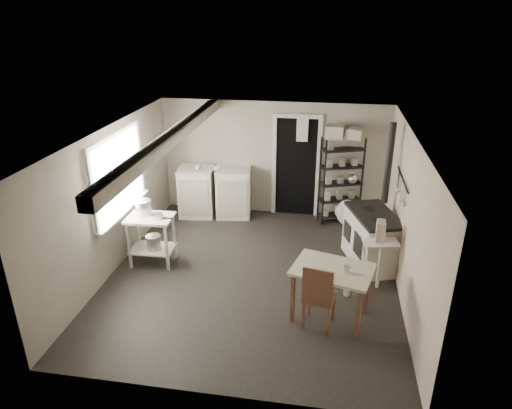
% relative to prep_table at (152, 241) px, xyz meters
% --- Properties ---
extents(floor, '(5.00, 5.00, 0.00)m').
position_rel_prep_table_xyz_m(floor, '(1.71, -0.11, -0.40)').
color(floor, black).
rests_on(floor, ground).
extents(ceiling, '(5.00, 5.00, 0.00)m').
position_rel_prep_table_xyz_m(ceiling, '(1.71, -0.11, 1.90)').
color(ceiling, silver).
rests_on(ceiling, wall_back).
extents(wall_back, '(4.50, 0.02, 2.30)m').
position_rel_prep_table_xyz_m(wall_back, '(1.71, 2.39, 0.75)').
color(wall_back, '#A69E8E').
rests_on(wall_back, ground).
extents(wall_front, '(4.50, 0.02, 2.30)m').
position_rel_prep_table_xyz_m(wall_front, '(1.71, -2.61, 0.75)').
color(wall_front, '#A69E8E').
rests_on(wall_front, ground).
extents(wall_left, '(0.02, 5.00, 2.30)m').
position_rel_prep_table_xyz_m(wall_left, '(-0.54, -0.11, 0.75)').
color(wall_left, '#A69E8E').
rests_on(wall_left, ground).
extents(wall_right, '(0.02, 5.00, 2.30)m').
position_rel_prep_table_xyz_m(wall_right, '(3.96, -0.11, 0.75)').
color(wall_right, '#A69E8E').
rests_on(wall_right, ground).
extents(window, '(0.12, 1.76, 1.28)m').
position_rel_prep_table_xyz_m(window, '(-0.51, 0.09, 1.10)').
color(window, silver).
rests_on(window, wall_left).
extents(doorway, '(0.96, 0.10, 2.08)m').
position_rel_prep_table_xyz_m(doorway, '(2.16, 2.36, 0.60)').
color(doorway, silver).
rests_on(doorway, ground).
extents(ceiling_beam, '(0.18, 5.00, 0.18)m').
position_rel_prep_table_xyz_m(ceiling_beam, '(0.51, -0.11, 1.80)').
color(ceiling_beam, silver).
rests_on(ceiling_beam, ceiling).
extents(wallpaper_panel, '(0.01, 5.00, 2.30)m').
position_rel_prep_table_xyz_m(wallpaper_panel, '(3.95, -0.11, 0.75)').
color(wallpaper_panel, beige).
rests_on(wallpaper_panel, wall_right).
extents(utensil_rail, '(0.06, 1.20, 0.44)m').
position_rel_prep_table_xyz_m(utensil_rail, '(3.90, 0.49, 1.15)').
color(utensil_rail, '#B8B9BB').
rests_on(utensil_rail, wall_right).
extents(prep_table, '(0.76, 0.55, 0.84)m').
position_rel_prep_table_xyz_m(prep_table, '(0.00, 0.00, 0.00)').
color(prep_table, silver).
rests_on(prep_table, ground).
extents(stockpot, '(0.33, 0.33, 0.28)m').
position_rel_prep_table_xyz_m(stockpot, '(-0.13, 0.10, 0.54)').
color(stockpot, '#B8B9BB').
rests_on(stockpot, prep_table).
extents(saucepan, '(0.22, 0.22, 0.10)m').
position_rel_prep_table_xyz_m(saucepan, '(0.14, -0.01, 0.45)').
color(saucepan, '#B8B9BB').
rests_on(saucepan, prep_table).
extents(bucket, '(0.31, 0.31, 0.26)m').
position_rel_prep_table_xyz_m(bucket, '(0.03, -0.03, -0.02)').
color(bucket, '#B8B9BB').
rests_on(bucket, prep_table).
extents(base_cabinets, '(1.59, 0.84, 1.00)m').
position_rel_prep_table_xyz_m(base_cabinets, '(0.55, 2.07, 0.06)').
color(base_cabinets, silver).
rests_on(base_cabinets, ground).
extents(mixing_bowl, '(0.34, 0.34, 0.06)m').
position_rel_prep_table_xyz_m(mixing_bowl, '(0.60, 1.99, 0.55)').
color(mixing_bowl, silver).
rests_on(mixing_bowl, base_cabinets).
extents(counter_cup, '(0.18, 0.18, 0.11)m').
position_rel_prep_table_xyz_m(counter_cup, '(0.25, 1.94, 0.57)').
color(counter_cup, silver).
rests_on(counter_cup, base_cabinets).
extents(shelf_rack, '(0.87, 0.58, 1.71)m').
position_rel_prep_table_xyz_m(shelf_rack, '(3.05, 2.19, 0.55)').
color(shelf_rack, black).
rests_on(shelf_rack, ground).
extents(shelf_jar, '(0.09, 0.09, 0.19)m').
position_rel_prep_table_xyz_m(shelf_jar, '(2.77, 2.17, 0.97)').
color(shelf_jar, silver).
rests_on(shelf_jar, shelf_rack).
extents(storage_box_a, '(0.36, 0.33, 0.23)m').
position_rel_prep_table_xyz_m(storage_box_a, '(2.88, 2.17, 1.61)').
color(storage_box_a, beige).
rests_on(storage_box_a, shelf_rack).
extents(storage_box_b, '(0.38, 0.37, 0.19)m').
position_rel_prep_table_xyz_m(storage_box_b, '(3.26, 2.14, 1.59)').
color(storage_box_b, beige).
rests_on(storage_box_b, shelf_rack).
extents(stove, '(0.96, 1.28, 0.90)m').
position_rel_prep_table_xyz_m(stove, '(3.57, 0.58, 0.04)').
color(stove, silver).
rests_on(stove, ground).
extents(stovepipe, '(0.12, 0.12, 1.52)m').
position_rel_prep_table_xyz_m(stovepipe, '(3.76, 1.08, 1.19)').
color(stovepipe, black).
rests_on(stovepipe, stove).
extents(side_ledge, '(0.56, 0.38, 0.79)m').
position_rel_prep_table_xyz_m(side_ledge, '(3.62, -0.17, 0.03)').
color(side_ledge, silver).
rests_on(side_ledge, ground).
extents(oats_box, '(0.13, 0.21, 0.31)m').
position_rel_prep_table_xyz_m(oats_box, '(3.60, -0.12, 0.61)').
color(oats_box, beige).
rests_on(oats_box, side_ledge).
extents(work_table, '(1.18, 0.96, 0.78)m').
position_rel_prep_table_xyz_m(work_table, '(2.93, -1.01, -0.02)').
color(work_table, beige).
rests_on(work_table, ground).
extents(table_cup, '(0.10, 0.10, 0.09)m').
position_rel_prep_table_xyz_m(table_cup, '(3.11, -1.07, 0.40)').
color(table_cup, silver).
rests_on(table_cup, work_table).
extents(chair, '(0.47, 0.49, 0.96)m').
position_rel_prep_table_xyz_m(chair, '(2.79, -1.19, 0.08)').
color(chair, brown).
rests_on(chair, ground).
extents(flour_sack, '(0.47, 0.42, 0.52)m').
position_rel_prep_table_xyz_m(flour_sack, '(3.22, 2.00, -0.16)').
color(flour_sack, silver).
rests_on(flour_sack, ground).
extents(floor_crock, '(0.14, 0.14, 0.14)m').
position_rel_prep_table_xyz_m(floor_crock, '(3.19, -0.43, -0.33)').
color(floor_crock, silver).
rests_on(floor_crock, ground).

